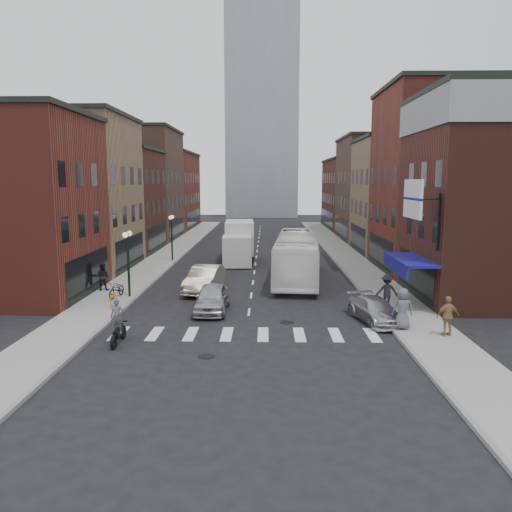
# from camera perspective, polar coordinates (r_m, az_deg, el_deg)

# --- Properties ---
(ground) EXTENTS (160.00, 160.00, 0.00)m
(ground) POSITION_cam_1_polar(r_m,az_deg,el_deg) (26.53, -0.88, -6.99)
(ground) COLOR black
(ground) RESTS_ON ground
(sidewalk_left) EXTENTS (3.00, 74.00, 0.15)m
(sidewalk_left) POSITION_cam_1_polar(r_m,az_deg,el_deg) (48.97, -9.93, 0.20)
(sidewalk_left) COLOR gray
(sidewalk_left) RESTS_ON ground
(sidewalk_right) EXTENTS (3.00, 74.00, 0.15)m
(sidewalk_right) POSITION_cam_1_polar(r_m,az_deg,el_deg) (48.65, 10.13, 0.13)
(sidewalk_right) COLOR gray
(sidewalk_right) RESTS_ON ground
(curb_left) EXTENTS (0.20, 74.00, 0.16)m
(curb_left) POSITION_cam_1_polar(r_m,az_deg,el_deg) (48.72, -8.20, 0.10)
(curb_left) COLOR gray
(curb_left) RESTS_ON ground
(curb_right) EXTENTS (0.20, 74.00, 0.16)m
(curb_right) POSITION_cam_1_polar(r_m,az_deg,el_deg) (48.45, 8.37, 0.05)
(curb_right) COLOR gray
(curb_right) RESTS_ON ground
(crosswalk_stripes) EXTENTS (12.00, 2.20, 0.01)m
(crosswalk_stripes) POSITION_cam_1_polar(r_m,az_deg,el_deg) (23.65, -1.15, -8.94)
(crosswalk_stripes) COLOR silver
(crosswalk_stripes) RESTS_ON ground
(bldg_left_near) EXTENTS (10.30, 9.20, 11.30)m
(bldg_left_near) POSITION_cam_1_polar(r_m,az_deg,el_deg) (34.03, -26.84, 5.20)
(bldg_left_near) COLOR maroon
(bldg_left_near) RESTS_ON ground
(bldg_left_mid_a) EXTENTS (10.30, 10.20, 12.30)m
(bldg_left_mid_a) POSITION_cam_1_polar(r_m,az_deg,el_deg) (42.64, -20.90, 6.73)
(bldg_left_mid_a) COLOR #9A7855
(bldg_left_mid_a) RESTS_ON ground
(bldg_left_mid_b) EXTENTS (10.30, 10.20, 10.30)m
(bldg_left_mid_b) POSITION_cam_1_polar(r_m,az_deg,el_deg) (52.07, -16.72, 6.07)
(bldg_left_mid_b) COLOR #482219
(bldg_left_mid_b) RESTS_ON ground
(bldg_left_far_a) EXTENTS (10.30, 12.20, 13.30)m
(bldg_left_far_a) POSITION_cam_1_polar(r_m,az_deg,el_deg) (62.60, -13.68, 7.93)
(bldg_left_far_a) COLOR brown
(bldg_left_far_a) RESTS_ON ground
(bldg_left_far_b) EXTENTS (10.30, 16.20, 11.30)m
(bldg_left_far_b) POSITION_cam_1_polar(r_m,az_deg,el_deg) (76.23, -10.96, 7.34)
(bldg_left_far_b) COLOR maroon
(bldg_left_far_b) RESTS_ON ground
(bldg_right_corner) EXTENTS (10.30, 9.20, 12.30)m
(bldg_right_corner) POSITION_cam_1_polar(r_m,az_deg,el_deg) (33.17, 26.42, 6.03)
(bldg_right_corner) COLOR #482219
(bldg_right_corner) RESTS_ON ground
(bldg_right_mid_a) EXTENTS (10.30, 10.20, 14.30)m
(bldg_right_mid_a) POSITION_cam_1_polar(r_m,az_deg,el_deg) (41.96, 20.99, 8.07)
(bldg_right_mid_a) COLOR maroon
(bldg_right_mid_a) RESTS_ON ground
(bldg_right_mid_b) EXTENTS (10.30, 10.20, 11.30)m
(bldg_right_mid_b) POSITION_cam_1_polar(r_m,az_deg,el_deg) (51.51, 17.15, 6.59)
(bldg_right_mid_b) COLOR #9A7855
(bldg_right_mid_b) RESTS_ON ground
(bldg_right_far_a) EXTENTS (10.30, 12.20, 12.30)m
(bldg_right_far_a) POSITION_cam_1_polar(r_m,az_deg,el_deg) (62.15, 14.39, 7.44)
(bldg_right_far_a) COLOR brown
(bldg_right_far_a) RESTS_ON ground
(bldg_right_far_b) EXTENTS (10.30, 16.20, 10.30)m
(bldg_right_far_b) POSITION_cam_1_polar(r_m,az_deg,el_deg) (75.87, 11.96, 6.93)
(bldg_right_far_b) COLOR #482219
(bldg_right_far_b) RESTS_ON ground
(awning_blue) EXTENTS (1.80, 5.00, 0.78)m
(awning_blue) POSITION_cam_1_polar(r_m,az_deg,el_deg) (29.50, 16.89, -0.55)
(awning_blue) COLOR navy
(awning_blue) RESTS_ON ground
(billboard_sign) EXTENTS (1.52, 3.00, 3.70)m
(billboard_sign) POSITION_cam_1_polar(r_m,az_deg,el_deg) (27.15, 17.66, 6.10)
(billboard_sign) COLOR black
(billboard_sign) RESTS_ON ground
(distant_tower) EXTENTS (14.00, 14.00, 50.00)m
(distant_tower) POSITION_cam_1_polar(r_m,az_deg,el_deg) (105.07, 0.70, 18.40)
(distant_tower) COLOR #9399A0
(distant_tower) RESTS_ON ground
(streetlamp_near) EXTENTS (0.32, 1.22, 4.11)m
(streetlamp_near) POSITION_cam_1_polar(r_m,az_deg,el_deg) (30.98, -14.43, 0.51)
(streetlamp_near) COLOR black
(streetlamp_near) RESTS_ON ground
(streetlamp_far) EXTENTS (0.32, 1.22, 4.11)m
(streetlamp_far) POSITION_cam_1_polar(r_m,az_deg,el_deg) (44.53, -9.62, 3.05)
(streetlamp_far) COLOR black
(streetlamp_far) RESTS_ON ground
(bike_rack) EXTENTS (0.08, 0.68, 0.80)m
(bike_rack) POSITION_cam_1_polar(r_m,az_deg,el_deg) (28.92, -16.07, -4.89)
(bike_rack) COLOR #D8590C
(bike_rack) RESTS_ON sidewalk_left
(box_truck) EXTENTS (2.74, 8.20, 3.52)m
(box_truck) POSITION_cam_1_polar(r_m,az_deg,el_deg) (44.05, -1.97, 1.57)
(box_truck) COLOR silver
(box_truck) RESTS_ON ground
(motorcycle_rider) EXTENTS (0.59, 2.01, 2.05)m
(motorcycle_rider) POSITION_cam_1_polar(r_m,az_deg,el_deg) (22.83, -15.55, -7.40)
(motorcycle_rider) COLOR black
(motorcycle_rider) RESTS_ON ground
(transit_bus) EXTENTS (3.85, 12.54, 3.44)m
(transit_bus) POSITION_cam_1_polar(r_m,az_deg,el_deg) (36.02, 4.69, -0.06)
(transit_bus) COLOR white
(transit_bus) RESTS_ON ground
(sedan_left_near) EXTENTS (1.80, 4.39, 1.49)m
(sedan_left_near) POSITION_cam_1_polar(r_m,az_deg,el_deg) (27.57, -5.08, -4.82)
(sedan_left_near) COLOR #B8B8BD
(sedan_left_near) RESTS_ON ground
(sedan_left_far) EXTENTS (2.42, 5.23, 1.66)m
(sedan_left_far) POSITION_cam_1_polar(r_m,az_deg,el_deg) (32.40, -5.86, -2.65)
(sedan_left_far) COLOR beige
(sedan_left_far) RESTS_ON ground
(curb_car) EXTENTS (2.61, 4.47, 1.22)m
(curb_car) POSITION_cam_1_polar(r_m,az_deg,el_deg) (26.21, 13.48, -6.04)
(curb_car) COLOR #ADAEB2
(curb_car) RESTS_ON ground
(parked_bicycle) EXTENTS (0.95, 1.97, 0.99)m
(parked_bicycle) POSITION_cam_1_polar(r_m,az_deg,el_deg) (31.25, -15.64, -3.69)
(parked_bicycle) COLOR black
(parked_bicycle) RESTS_ON sidewalk_left
(ped_left_solo) EXTENTS (0.87, 0.51, 1.77)m
(ped_left_solo) POSITION_cam_1_polar(r_m,az_deg,el_deg) (33.52, -17.16, -2.25)
(ped_left_solo) COLOR black
(ped_left_solo) RESTS_ON sidewalk_left
(ped_right_a) EXTENTS (1.25, 0.67, 1.88)m
(ped_right_a) POSITION_cam_1_polar(r_m,az_deg,el_deg) (28.57, 14.73, -3.88)
(ped_right_a) COLOR black
(ped_right_a) RESTS_ON sidewalk_right
(ped_right_b) EXTENTS (1.15, 0.71, 1.84)m
(ped_right_b) POSITION_cam_1_polar(r_m,az_deg,el_deg) (24.30, 21.09, -6.43)
(ped_right_b) COLOR #94774B
(ped_right_b) RESTS_ON sidewalk_right
(ped_right_c) EXTENTS (1.00, 0.68, 1.98)m
(ped_right_c) POSITION_cam_1_polar(r_m,az_deg,el_deg) (24.69, 16.41, -5.79)
(ped_right_c) COLOR #57585E
(ped_right_c) RESTS_ON sidewalk_right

